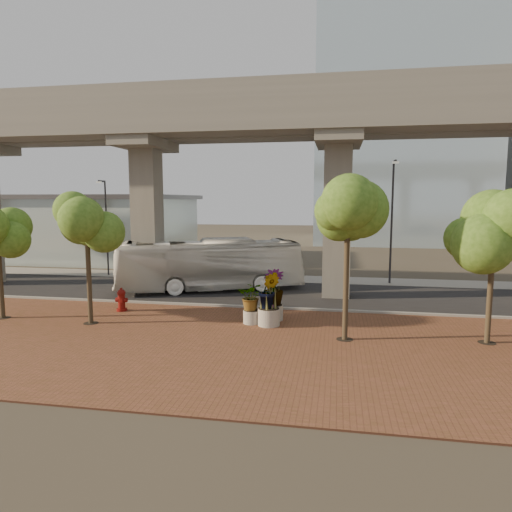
# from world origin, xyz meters

# --- Properties ---
(ground) EXTENTS (160.00, 160.00, 0.00)m
(ground) POSITION_xyz_m (0.00, 0.00, 0.00)
(ground) COLOR #3D372C
(ground) RESTS_ON ground
(brick_plaza) EXTENTS (70.00, 13.00, 0.06)m
(brick_plaza) POSITION_xyz_m (0.00, -8.00, 0.03)
(brick_plaza) COLOR brown
(brick_plaza) RESTS_ON ground
(asphalt_road) EXTENTS (90.00, 8.00, 0.04)m
(asphalt_road) POSITION_xyz_m (0.00, 2.00, 0.02)
(asphalt_road) COLOR black
(asphalt_road) RESTS_ON ground
(curb_strip) EXTENTS (70.00, 0.25, 0.16)m
(curb_strip) POSITION_xyz_m (0.00, -2.00, 0.08)
(curb_strip) COLOR gray
(curb_strip) RESTS_ON ground
(far_sidewalk) EXTENTS (90.00, 3.00, 0.06)m
(far_sidewalk) POSITION_xyz_m (0.00, 7.50, 0.03)
(far_sidewalk) COLOR gray
(far_sidewalk) RESTS_ON ground
(transit_viaduct) EXTENTS (72.00, 5.60, 12.40)m
(transit_viaduct) POSITION_xyz_m (0.00, 2.00, 7.29)
(transit_viaduct) COLOR gray
(transit_viaduct) RESTS_ON ground
(station_pavilion) EXTENTS (23.00, 13.00, 6.30)m
(station_pavilion) POSITION_xyz_m (-20.00, 16.00, 3.22)
(station_pavilion) COLOR silver
(station_pavilion) RESTS_ON ground
(transit_bus) EXTENTS (12.08, 7.18, 3.32)m
(transit_bus) POSITION_xyz_m (-2.00, 2.42, 1.66)
(transit_bus) COLOR white
(transit_bus) RESTS_ON ground
(fire_hydrant) EXTENTS (0.61, 0.55, 1.21)m
(fire_hydrant) POSITION_xyz_m (-5.01, -3.87, 0.64)
(fire_hydrant) COLOR #690E0B
(fire_hydrant) RESTS_ON ground
(planter_front) EXTENTS (1.78, 1.78, 1.95)m
(planter_front) POSITION_xyz_m (2.15, -5.05, 1.25)
(planter_front) COLOR #A19B92
(planter_front) RESTS_ON ground
(planter_right) EXTENTS (2.30, 2.30, 2.46)m
(planter_right) POSITION_xyz_m (3.06, -4.24, 1.55)
(planter_right) COLOR gray
(planter_right) RESTS_ON ground
(planter_left) EXTENTS (2.26, 2.26, 2.49)m
(planter_left) POSITION_xyz_m (3.00, -5.26, 1.57)
(planter_left) COLOR #9D998E
(planter_left) RESTS_ON ground
(street_tree_near_west) EXTENTS (3.27, 3.27, 6.19)m
(street_tree_near_west) POSITION_xyz_m (-5.32, -6.40, 4.74)
(street_tree_near_west) COLOR #493D2A
(street_tree_near_west) RESTS_ON ground
(street_tree_near_east) EXTENTS (3.60, 3.60, 7.00)m
(street_tree_near_east) POSITION_xyz_m (6.43, -6.84, 5.39)
(street_tree_near_east) COLOR #493D2A
(street_tree_near_east) RESTS_ON ground
(street_tree_far_east) EXTENTS (3.63, 3.63, 6.09)m
(street_tree_far_east) POSITION_xyz_m (12.13, -6.27, 4.48)
(street_tree_far_east) COLOR #493D2A
(street_tree_far_east) RESTS_ON ground
(streetlamp_west) EXTENTS (0.36, 1.05, 7.25)m
(streetlamp_west) POSITION_xyz_m (-11.45, 6.70, 4.24)
(streetlamp_west) COLOR #29282D
(streetlamp_west) RESTS_ON ground
(streetlamp_east) EXTENTS (0.42, 1.22, 8.42)m
(streetlamp_east) POSITION_xyz_m (9.70, 6.85, 4.91)
(streetlamp_east) COLOR #2D2C31
(streetlamp_east) RESTS_ON ground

